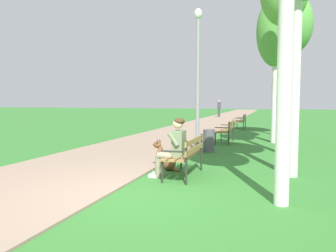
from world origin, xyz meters
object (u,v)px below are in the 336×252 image
at_px(person_seated_on_near_bench, 174,145).
at_px(dog_brown, 165,158).
at_px(birch_tree_fourth, 276,33).
at_px(pedestrian_distant, 219,108).
at_px(litter_bin, 209,141).
at_px(lamp_post_near, 198,79).
at_px(birch_tree_fifth, 288,25).
at_px(park_bench_near, 186,152).
at_px(park_bench_mid, 226,129).
at_px(park_bench_far, 241,120).

xyz_separation_m(person_seated_on_near_bench, dog_brown, (-0.43, 0.74, -0.42)).
bearing_deg(birch_tree_fourth, pedestrian_distant, 105.06).
bearing_deg(person_seated_on_near_bench, dog_brown, 120.24).
relative_size(birch_tree_fourth, litter_bin, 7.84).
xyz_separation_m(lamp_post_near, pedestrian_distant, (-2.84, 22.16, -1.41)).
height_order(person_seated_on_near_bench, birch_tree_fifth, birch_tree_fifth).
xyz_separation_m(park_bench_near, litter_bin, (-0.17, 3.48, -0.16)).
bearing_deg(dog_brown, birch_tree_fifth, 69.92).
height_order(park_bench_near, birch_tree_fifth, birch_tree_fifth).
distance_m(park_bench_near, pedestrian_distant, 25.60).
xyz_separation_m(lamp_post_near, litter_bin, (0.31, 0.26, -1.90)).
bearing_deg(birch_tree_fourth, park_bench_mid, -161.09).
relative_size(park_bench_near, dog_brown, 1.87).
height_order(dog_brown, birch_tree_fifth, birch_tree_fifth).
distance_m(lamp_post_near, litter_bin, 1.94).
xyz_separation_m(park_bench_near, dog_brown, (-0.64, 0.53, -0.25)).
xyz_separation_m(park_bench_far, birch_tree_fifth, (2.21, -3.70, 4.26)).
height_order(park_bench_mid, dog_brown, park_bench_mid).
distance_m(person_seated_on_near_bench, lamp_post_near, 3.79).
distance_m(lamp_post_near, pedestrian_distant, 22.38).
relative_size(park_bench_near, birch_tree_fifth, 0.25).
relative_size(litter_bin, pedestrian_distant, 0.42).
bearing_deg(lamp_post_near, pedestrian_distant, 97.31).
height_order(park_bench_far, pedestrian_distant, pedestrian_distant).
height_order(birch_tree_fourth, litter_bin, birch_tree_fourth).
distance_m(park_bench_near, dog_brown, 0.87).
distance_m(park_bench_near, person_seated_on_near_bench, 0.34).
xyz_separation_m(person_seated_on_near_bench, birch_tree_fourth, (1.97, 6.68, 3.41)).
relative_size(park_bench_mid, person_seated_on_near_bench, 1.20).
relative_size(park_bench_far, lamp_post_near, 0.34).
relative_size(park_bench_near, lamp_post_near, 0.34).
distance_m(park_bench_near, park_bench_mid, 5.87).
relative_size(person_seated_on_near_bench, birch_tree_fourth, 0.23).
height_order(dog_brown, pedestrian_distant, pedestrian_distant).
distance_m(park_bench_far, litter_bin, 8.61).
distance_m(park_bench_mid, lamp_post_near, 3.21).
distance_m(birch_tree_fifth, pedestrian_distant, 18.31).
bearing_deg(lamp_post_near, litter_bin, 39.59).
bearing_deg(person_seated_on_near_bench, park_bench_mid, 87.64).
distance_m(dog_brown, lamp_post_near, 3.36).
distance_m(person_seated_on_near_bench, dog_brown, 0.96).
relative_size(dog_brown, birch_tree_fifth, 0.13).
distance_m(park_bench_mid, birch_tree_fourth, 4.02).
distance_m(person_seated_on_near_bench, pedestrian_distant, 25.79).
distance_m(park_bench_near, lamp_post_near, 3.69).
bearing_deg(litter_bin, park_bench_far, 88.73).
bearing_deg(pedestrian_distant, birch_tree_fourth, -74.94).
height_order(park_bench_near, lamp_post_near, lamp_post_near).
distance_m(person_seated_on_near_bench, birch_tree_fifth, 9.83).
relative_size(park_bench_mid, litter_bin, 2.14).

